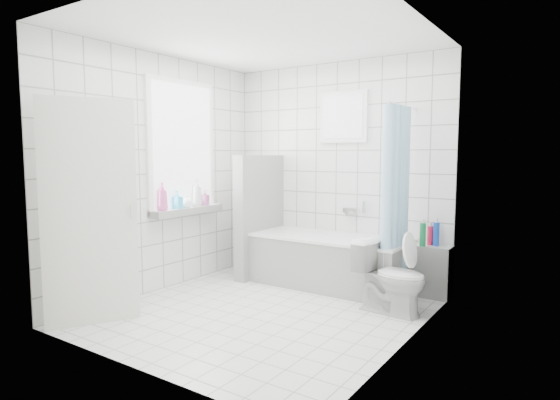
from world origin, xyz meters
The scene contains 19 objects.
ground centered at (0.00, 0.00, 0.00)m, with size 3.00×3.00×0.00m, color white.
ceiling centered at (0.00, 0.00, 2.60)m, with size 3.00×3.00×0.00m, color white.
wall_back centered at (0.00, 1.50, 1.30)m, with size 2.80×0.02×2.60m, color white.
wall_front centered at (0.00, -1.50, 1.30)m, with size 2.80×0.02×2.60m, color white.
wall_left centered at (-1.40, 0.00, 1.30)m, with size 0.02×3.00×2.60m, color white.
wall_right centered at (1.40, 0.00, 1.30)m, with size 0.02×3.00×2.60m, color white.
window_left centered at (-1.35, 0.30, 1.60)m, with size 0.01×0.90×1.40m, color white.
window_back centered at (0.10, 1.46, 1.95)m, with size 0.50×0.01×0.50m, color white.
window_sill centered at (-1.31, 0.30, 0.86)m, with size 0.18×1.02×0.08m, color white.
door centered at (-1.06, -1.13, 1.00)m, with size 0.04×0.80×2.00m, color silver.
bathtub centered at (0.12, 1.12, 0.29)m, with size 1.78×0.77×0.58m.
partition_wall centered at (-0.84, 1.07, 0.75)m, with size 0.15×0.85×1.50m, color white.
tiled_ledge centered at (1.21, 1.38, 0.28)m, with size 0.40×0.24×0.55m, color white.
toilet centered at (1.03, 0.65, 0.35)m, with size 0.39×0.68×0.69m, color white.
curtain_rod centered at (0.95, 1.10, 2.00)m, with size 0.02×0.02×0.80m, color silver.
shower_curtain centered at (0.95, 0.97, 1.10)m, with size 0.14×0.48×1.78m, color #4BA5DC, non-canonical shape.
tub_faucet centered at (0.22, 1.46, 0.85)m, with size 0.18×0.06×0.06m, color silver.
sill_bottles centered at (-1.30, 0.24, 1.03)m, with size 0.17×0.81×0.32m.
ledge_bottles centered at (1.18, 1.36, 0.67)m, with size 0.18×0.18×0.25m.
Camera 1 is at (2.60, -3.56, 1.52)m, focal length 30.00 mm.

